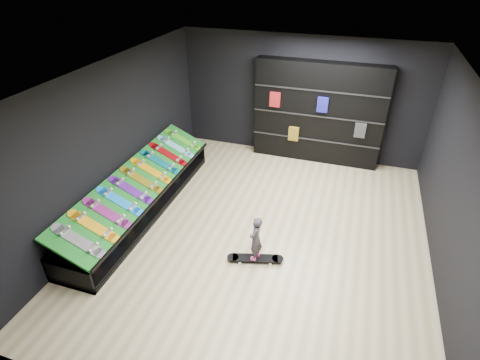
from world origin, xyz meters
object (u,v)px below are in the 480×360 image
(floor_skateboard, at_px, (255,260))
(back_shelving, at_px, (318,113))
(display_rack, at_px, (142,200))
(child, at_px, (256,246))

(floor_skateboard, bearing_deg, back_shelving, 69.26)
(display_rack, relative_size, child, 8.84)
(display_rack, xyz_separation_m, floor_skateboard, (2.63, -0.74, -0.21))
(back_shelving, xyz_separation_m, child, (-0.39, -4.06, -0.89))
(back_shelving, relative_size, floor_skateboard, 3.15)
(display_rack, relative_size, floor_skateboard, 4.59)
(child, bearing_deg, floor_skateboard, 180.00)
(floor_skateboard, bearing_deg, display_rack, 148.95)
(floor_skateboard, xyz_separation_m, child, (0.00, 0.00, 0.30))
(back_shelving, distance_m, child, 4.18)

